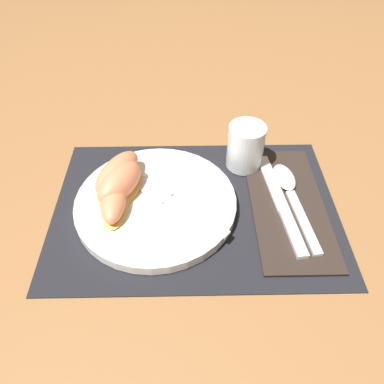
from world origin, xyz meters
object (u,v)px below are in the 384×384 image
juice_glass (245,149)px  citrus_wedge_1 (120,184)px  spoon (289,188)px  citrus_wedge_2 (114,200)px  knife (281,204)px  citrus_wedge_0 (118,174)px  plate (156,205)px  fork (171,201)px

juice_glass → citrus_wedge_1: juice_glass is taller
spoon → citrus_wedge_2: 0.28m
juice_glass → knife: 0.12m
knife → citrus_wedge_0: 0.26m
plate → knife: size_ratio=1.15×
citrus_wedge_1 → knife: bearing=-4.4°
knife → citrus_wedge_0: (-0.26, 0.04, 0.03)m
fork → citrus_wedge_0: bearing=152.0°
fork → citrus_wedge_2: size_ratio=1.53×
knife → citrus_wedge_1: 0.25m
juice_glass → fork: 0.16m
knife → citrus_wedge_1: size_ratio=1.99×
spoon → citrus_wedge_1: citrus_wedge_1 is taller
citrus_wedge_2 → plate: bearing=7.9°
juice_glass → citrus_wedge_0: size_ratio=0.69×
plate → spoon: size_ratio=1.32×
plate → knife: (0.20, 0.00, -0.00)m
plate → citrus_wedge_1: size_ratio=2.29×
knife → fork: size_ratio=1.40×
citrus_wedge_0 → citrus_wedge_1: size_ratio=1.05×
citrus_wedge_1 → plate: bearing=-20.5°
spoon → citrus_wedge_2: bearing=-171.2°
citrus_wedge_1 → juice_glass: bearing=22.2°
citrus_wedge_0 → citrus_wedge_2: 0.05m
citrus_wedge_2 → citrus_wedge_0: bearing=89.8°
juice_glass → knife: bearing=-65.1°
juice_glass → citrus_wedge_1: size_ratio=0.72×
fork → citrus_wedge_0: (-0.08, 0.05, 0.02)m
juice_glass → citrus_wedge_2: bearing=-152.0°
plate → citrus_wedge_2: citrus_wedge_2 is taller
juice_glass → citrus_wedge_2: size_ratio=0.78×
knife → spoon: size_ratio=1.14×
knife → citrus_wedge_0: bearing=170.7°
fork → citrus_wedge_0: citrus_wedge_0 is taller
spoon → citrus_wedge_1: bearing=-177.1°
plate → citrus_wedge_1: (-0.05, 0.02, 0.03)m
plate → juice_glass: juice_glass is taller
knife → citrus_wedge_2: bearing=-177.9°
juice_glass → fork: juice_glass is taller
knife → spoon: (0.02, 0.03, 0.00)m
fork → citrus_wedge_2: (-0.08, -0.01, 0.01)m
knife → fork: (-0.17, -0.00, 0.01)m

